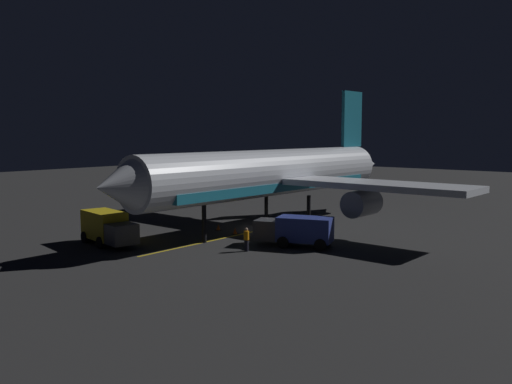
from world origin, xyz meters
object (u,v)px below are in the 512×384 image
ground_crew_worker (246,239)px  traffic_cone_near_left (235,231)px  traffic_cone_near_right (218,227)px  airliner (274,174)px  traffic_cone_under_wing (262,234)px  baggage_truck (108,228)px  catering_truck (297,231)px

ground_crew_worker → traffic_cone_near_left: 6.94m
traffic_cone_near_left → traffic_cone_near_right: same height
airliner → ground_crew_worker: size_ratio=21.51×
airliner → traffic_cone_under_wing: bearing=113.7°
baggage_truck → ground_crew_worker: size_ratio=3.54×
traffic_cone_near_left → traffic_cone_under_wing: (-2.43, -0.61, 0.00)m
catering_truck → baggage_truck: bearing=37.2°
ground_crew_worker → airliner: bearing=-64.0°
baggage_truck → traffic_cone_near_left: baggage_truck is taller
catering_truck → traffic_cone_near_left: bearing=-6.9°
traffic_cone_near_right → airliner: bearing=-126.2°
traffic_cone_under_wing → airliner: bearing=-66.3°
traffic_cone_near_left → traffic_cone_near_right: 2.47m
traffic_cone_under_wing → baggage_truck: bearing=55.7°
baggage_truck → traffic_cone_near_left: size_ratio=11.21×
traffic_cone_near_right → baggage_truck: bearing=78.0°
airliner → catering_truck: (-6.36, 5.51, -3.68)m
airliner → traffic_cone_near_left: (0.64, 4.67, -4.63)m
ground_crew_worker → traffic_cone_near_right: (7.58, -5.09, -0.64)m
traffic_cone_under_wing → traffic_cone_near_right: bearing=1.5°
catering_truck → traffic_cone_near_left: (7.01, -0.84, -0.94)m
catering_truck → traffic_cone_under_wing: bearing=-17.6°
airliner → traffic_cone_near_left: airliner is taller
baggage_truck → traffic_cone_under_wing: 12.46m
traffic_cone_near_right → traffic_cone_under_wing: bearing=-178.5°
ground_crew_worker → traffic_cone_near_left: ground_crew_worker is taller
ground_crew_worker → traffic_cone_under_wing: ground_crew_worker is taller
airliner → traffic_cone_under_wing: 6.41m
traffic_cone_near_left → airliner: bearing=-97.8°
catering_truck → ground_crew_worker: 4.20m
catering_truck → traffic_cone_under_wing: 4.90m
ground_crew_worker → catering_truck: bearing=-116.1°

